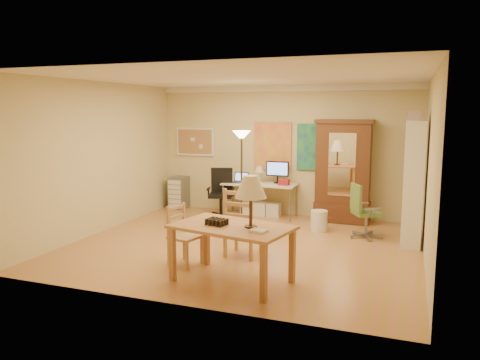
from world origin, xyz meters
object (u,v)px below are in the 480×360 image
(office_chair_black, at_px, (221,204))
(computer_desk, at_px, (262,196))
(armoire, at_px, (343,178))
(office_chair_green, at_px, (364,223))
(bookshelf, at_px, (413,183))
(dining_table, at_px, (239,215))

(office_chair_black, bearing_deg, computer_desk, 28.28)
(office_chair_black, distance_m, armoire, 2.52)
(office_chair_green, bearing_deg, bookshelf, -9.36)
(office_chair_green, bearing_deg, armoire, 115.91)
(dining_table, xyz_separation_m, office_chair_black, (-1.63, 3.36, -0.61))
(office_chair_green, bearing_deg, office_chair_black, 168.45)
(office_chair_black, xyz_separation_m, bookshelf, (3.69, -0.72, 0.74))
(dining_table, bearing_deg, office_chair_green, 64.75)
(computer_desk, relative_size, office_chair_black, 1.50)
(bookshelf, bearing_deg, office_chair_green, 170.64)
(computer_desk, xyz_separation_m, office_chair_black, (-0.75, -0.40, -0.15))
(computer_desk, height_order, office_chair_green, computer_desk)
(computer_desk, bearing_deg, office_chair_green, -24.72)
(computer_desk, bearing_deg, office_chair_black, -151.72)
(office_chair_green, distance_m, armoire, 1.36)
(computer_desk, relative_size, armoire, 0.75)
(dining_table, bearing_deg, computer_desk, 103.09)
(office_chair_black, distance_m, bookshelf, 3.83)
(dining_table, relative_size, office_chair_green, 1.73)
(computer_desk, distance_m, office_chair_green, 2.40)
(dining_table, height_order, office_chair_black, dining_table)
(armoire, distance_m, bookshelf, 1.77)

